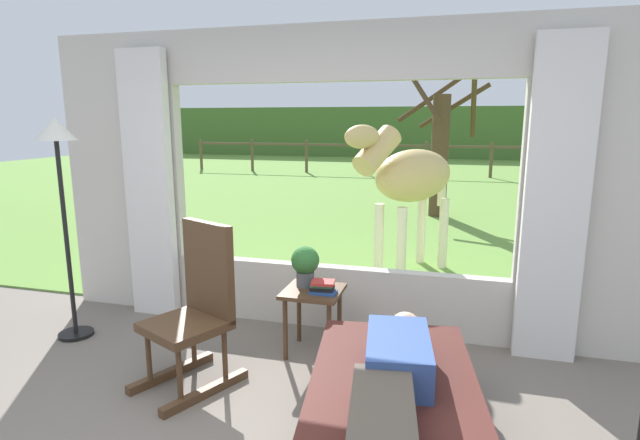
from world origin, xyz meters
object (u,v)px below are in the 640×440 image
object	(u,v)px
side_table	(313,301)
book_stack	(323,287)
pasture_tree	(441,147)
rocking_chair	(197,307)
horse	(410,177)
potted_plant	(305,264)
reclining_person	(393,375)
recliner_sofa	(393,423)
floor_lamp_left	(58,162)

from	to	relation	value
side_table	book_stack	xyz separation A→B (m)	(0.09, -0.06, 0.14)
book_stack	pasture_tree	world-z (taller)	pasture_tree
rocking_chair	horse	world-z (taller)	horse
potted_plant	horse	world-z (taller)	horse
reclining_person	rocking_chair	distance (m)	1.50
side_table	pasture_tree	bearing A→B (deg)	83.26
recliner_sofa	horse	xyz separation A→B (m)	(-0.26, 3.32, 0.94)
floor_lamp_left	pasture_tree	size ratio (longest dim) A/B	0.68
rocking_chair	floor_lamp_left	distance (m)	1.71
reclining_person	horse	distance (m)	3.43
reclining_person	rocking_chair	xyz separation A→B (m)	(-1.40, 0.53, 0.02)
recliner_sofa	horse	distance (m)	3.46
potted_plant	floor_lamp_left	distance (m)	2.11
floor_lamp_left	recliner_sofa	bearing A→B (deg)	-17.15
potted_plant	recliner_sofa	bearing A→B (deg)	-53.99
recliner_sofa	pasture_tree	distance (m)	7.20
reclining_person	potted_plant	bearing A→B (deg)	116.75
rocking_chair	potted_plant	size ratio (longest dim) A/B	3.50
side_table	book_stack	size ratio (longest dim) A/B	2.50
recliner_sofa	potted_plant	xyz separation A→B (m)	(-0.84, 1.16, 0.48)
recliner_sofa	book_stack	xyz separation A→B (m)	(-0.67, 1.03, 0.35)
floor_lamp_left	pasture_tree	world-z (taller)	pasture_tree
recliner_sofa	reclining_person	distance (m)	0.31
rocking_chair	horse	distance (m)	3.12
reclining_person	side_table	world-z (taller)	reclining_person
side_table	floor_lamp_left	distance (m)	2.29
reclining_person	book_stack	bearing A→B (deg)	113.53
recliner_sofa	book_stack	world-z (taller)	book_stack
potted_plant	floor_lamp_left	xyz separation A→B (m)	(-1.95, -0.30, 0.77)
recliner_sofa	pasture_tree	bearing A→B (deg)	82.27
potted_plant	rocking_chair	bearing A→B (deg)	-129.76
reclining_person	potted_plant	distance (m)	1.48
rocking_chair	pasture_tree	xyz separation A→B (m)	(1.36, 6.64, 0.76)
recliner_sofa	pasture_tree	xyz separation A→B (m)	(-0.05, 7.12, 1.08)
potted_plant	horse	distance (m)	2.28
reclining_person	potted_plant	size ratio (longest dim) A/B	4.49
recliner_sofa	book_stack	size ratio (longest dim) A/B	8.72
book_stack	horse	distance (m)	2.39
reclining_person	pasture_tree	bearing A→B (deg)	82.27
rocking_chair	floor_lamp_left	world-z (taller)	floor_lamp_left
reclining_person	book_stack	distance (m)	1.27
reclining_person	side_table	size ratio (longest dim) A/B	2.76
floor_lamp_left	pasture_tree	distance (m)	6.83
horse	pasture_tree	bearing A→B (deg)	-62.74
book_stack	floor_lamp_left	world-z (taller)	floor_lamp_left
recliner_sofa	reclining_person	xyz separation A→B (m)	(-0.00, -0.05, 0.30)
recliner_sofa	rocking_chair	xyz separation A→B (m)	(-1.40, 0.48, 0.33)
rocking_chair	pasture_tree	bearing A→B (deg)	103.73
reclining_person	pasture_tree	size ratio (longest dim) A/B	0.53
potted_plant	book_stack	world-z (taller)	potted_plant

